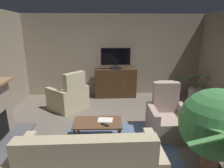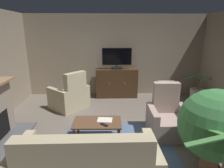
# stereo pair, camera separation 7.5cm
# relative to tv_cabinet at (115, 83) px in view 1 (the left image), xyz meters

# --- Properties ---
(ground_plane) EXTENTS (6.57, 6.10, 0.04)m
(ground_plane) POSITION_rel_tv_cabinet_xyz_m (-0.01, -2.45, -0.48)
(ground_plane) COLOR #665B51
(wall_back) EXTENTS (6.57, 0.10, 2.72)m
(wall_back) POSITION_rel_tv_cabinet_xyz_m (-0.01, 0.35, 0.90)
(wall_back) COLOR gray
(wall_back) RESTS_ON ground_plane
(rug_central) EXTENTS (2.18, 2.01, 0.01)m
(rug_central) POSITION_rel_tv_cabinet_xyz_m (-0.14, -2.94, -0.46)
(rug_central) COLOR slate
(rug_central) RESTS_ON ground_plane
(tv_cabinet) EXTENTS (1.37, 0.48, 0.97)m
(tv_cabinet) POSITION_rel_tv_cabinet_xyz_m (0.00, 0.00, 0.00)
(tv_cabinet) COLOR black
(tv_cabinet) RESTS_ON ground_plane
(television) EXTENTS (0.95, 0.20, 0.69)m
(television) POSITION_rel_tv_cabinet_xyz_m (-0.00, -0.05, 0.87)
(television) COLOR black
(television) RESTS_ON tv_cabinet
(coffee_table) EXTENTS (0.98, 0.57, 0.43)m
(coffee_table) POSITION_rel_tv_cabinet_xyz_m (-0.54, -2.67, -0.08)
(coffee_table) COLOR brown
(coffee_table) RESTS_ON ground_plane
(tv_remote) EXTENTS (0.16, 0.15, 0.02)m
(tv_remote) POSITION_rel_tv_cabinet_xyz_m (-0.40, -2.82, -0.02)
(tv_remote) COLOR black
(tv_remote) RESTS_ON coffee_table
(folded_newspaper) EXTENTS (0.32, 0.25, 0.01)m
(folded_newspaper) POSITION_rel_tv_cabinet_xyz_m (-0.39, -2.60, -0.03)
(folded_newspaper) COLOR silver
(folded_newspaper) RESTS_ON coffee_table
(sofa_floral) EXTENTS (2.04, 0.89, 0.96)m
(sofa_floral) POSITION_rel_tv_cabinet_xyz_m (-0.64, -3.82, -0.14)
(sofa_floral) COLOR tan
(sofa_floral) RESTS_ON ground_plane
(armchair_in_far_corner) EXTENTS (1.22, 1.23, 1.10)m
(armchair_in_far_corner) POSITION_rel_tv_cabinet_xyz_m (-1.40, -0.95, -0.11)
(armchair_in_far_corner) COLOR tan
(armchair_in_far_corner) RESTS_ON ground_plane
(armchair_by_fireplace) EXTENTS (0.85, 0.83, 1.11)m
(armchair_by_fireplace) POSITION_rel_tv_cabinet_xyz_m (0.97, -2.43, -0.12)
(armchair_by_fireplace) COLOR #A3897F
(armchair_by_fireplace) RESTS_ON ground_plane
(potted_plant_on_hearth_side) EXTENTS (1.12, 1.12, 1.35)m
(potted_plant_on_hearth_side) POSITION_rel_tv_cabinet_xyz_m (1.32, -3.51, 0.32)
(potted_plant_on_hearth_side) COLOR #99664C
(potted_plant_on_hearth_side) RESTS_ON ground_plane
(potted_plant_leafy_by_curtain) EXTENTS (1.01, 0.84, 0.84)m
(potted_plant_leafy_by_curtain) POSITION_rel_tv_cabinet_xyz_m (2.60, -0.42, -0.25)
(potted_plant_leafy_by_curtain) COLOR beige
(potted_plant_leafy_by_curtain) RESTS_ON ground_plane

